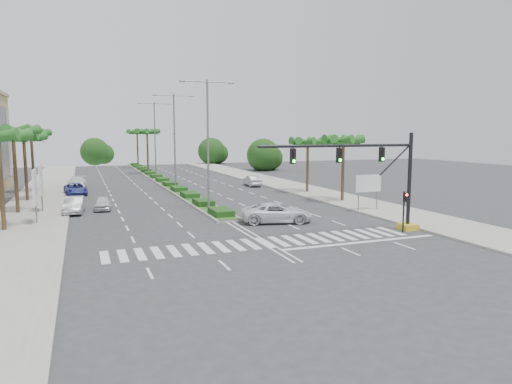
% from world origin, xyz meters
% --- Properties ---
extents(ground, '(160.00, 160.00, 0.00)m').
position_xyz_m(ground, '(0.00, 0.00, 0.00)').
color(ground, '#333335').
rests_on(ground, ground).
extents(footpath_right, '(6.00, 120.00, 0.15)m').
position_xyz_m(footpath_right, '(15.20, 20.00, 0.07)').
color(footpath_right, gray).
rests_on(footpath_right, ground).
extents(footpath_left, '(6.00, 120.00, 0.15)m').
position_xyz_m(footpath_left, '(-15.20, 20.00, 0.07)').
color(footpath_left, gray).
rests_on(footpath_left, ground).
extents(median, '(2.20, 75.00, 0.20)m').
position_xyz_m(median, '(0.00, 45.00, 0.10)').
color(median, gray).
rests_on(median, ground).
extents(median_grass, '(1.80, 75.00, 0.04)m').
position_xyz_m(median_grass, '(0.00, 45.00, 0.22)').
color(median_grass, '#29581E').
rests_on(median_grass, median).
extents(signal_gantry, '(12.60, 1.20, 7.20)m').
position_xyz_m(signal_gantry, '(9.27, -0.00, 3.46)').
color(signal_gantry, gold).
rests_on(signal_gantry, ground).
extents(pedestrian_signal, '(0.28, 0.36, 3.00)m').
position_xyz_m(pedestrian_signal, '(10.60, -0.68, 2.04)').
color(pedestrian_signal, black).
rests_on(pedestrian_signal, ground).
extents(direction_sign, '(2.70, 0.11, 3.40)m').
position_xyz_m(direction_sign, '(13.50, 7.99, 2.45)').
color(direction_sign, slate).
rests_on(direction_sign, ground).
extents(billboard_near, '(0.18, 2.10, 4.35)m').
position_xyz_m(billboard_near, '(-14.50, 12.00, 2.96)').
color(billboard_near, slate).
rests_on(billboard_near, ground).
extents(billboard_far, '(0.18, 2.10, 4.35)m').
position_xyz_m(billboard_far, '(-14.50, 18.00, 2.96)').
color(billboard_far, slate).
rests_on(billboard_far, ground).
extents(palm_left_mid, '(4.57, 4.68, 7.95)m').
position_xyz_m(palm_left_mid, '(-16.50, 18.00, 7.08)').
color(palm_left_mid, brown).
rests_on(palm_left_mid, ground).
extents(palm_left_far, '(4.57, 4.68, 7.35)m').
position_xyz_m(palm_left_far, '(-16.50, 26.00, 6.50)').
color(palm_left_far, brown).
rests_on(palm_left_far, ground).
extents(palm_left_end, '(4.57, 4.68, 7.75)m').
position_xyz_m(palm_left_end, '(-16.50, 34.00, 6.88)').
color(palm_left_end, brown).
rests_on(palm_left_end, ground).
extents(palm_right_near, '(4.57, 4.68, 7.05)m').
position_xyz_m(palm_right_near, '(14.50, 14.00, 6.20)').
color(palm_right_near, brown).
rests_on(palm_right_near, ground).
extents(palm_right_far, '(4.57, 4.68, 6.75)m').
position_xyz_m(palm_right_far, '(14.50, 22.00, 5.91)').
color(palm_right_far, brown).
rests_on(palm_right_far, ground).
extents(palm_median_a, '(4.57, 4.68, 8.05)m').
position_xyz_m(palm_median_a, '(0.00, 55.00, 7.17)').
color(palm_median_a, brown).
rests_on(palm_median_a, ground).
extents(palm_median_b, '(4.57, 4.68, 8.05)m').
position_xyz_m(palm_median_b, '(0.00, 70.00, 7.17)').
color(palm_median_b, brown).
rests_on(palm_median_b, ground).
extents(streetlight_near, '(5.10, 0.25, 12.00)m').
position_xyz_m(streetlight_near, '(0.00, 14.00, 6.81)').
color(streetlight_near, slate).
rests_on(streetlight_near, ground).
extents(streetlight_mid, '(5.10, 0.25, 12.00)m').
position_xyz_m(streetlight_mid, '(0.00, 30.00, 6.81)').
color(streetlight_mid, slate).
rests_on(streetlight_mid, ground).
extents(streetlight_far, '(5.10, 0.25, 12.00)m').
position_xyz_m(streetlight_far, '(0.00, 46.00, 6.81)').
color(streetlight_far, slate).
rests_on(streetlight_far, ground).
extents(car_parked_a, '(1.79, 3.83, 1.27)m').
position_xyz_m(car_parked_a, '(-9.30, 17.57, 0.63)').
color(car_parked_a, silver).
rests_on(car_parked_a, ground).
extents(car_parked_b, '(1.95, 4.62, 1.48)m').
position_xyz_m(car_parked_b, '(-11.80, 16.64, 0.74)').
color(car_parked_b, '#B0B0B5').
rests_on(car_parked_b, ground).
extents(car_parked_c, '(2.82, 5.13, 1.36)m').
position_xyz_m(car_parked_c, '(-11.80, 29.84, 0.68)').
color(car_parked_c, '#313A97').
rests_on(car_parked_c, ground).
extents(car_parked_d, '(2.75, 5.67, 1.59)m').
position_xyz_m(car_parked_d, '(-11.67, 35.29, 0.80)').
color(car_parked_d, white).
rests_on(car_parked_d, ground).
extents(car_crossing, '(6.16, 3.95, 1.58)m').
position_xyz_m(car_crossing, '(3.53, 6.07, 0.79)').
color(car_crossing, white).
rests_on(car_crossing, ground).
extents(car_right, '(1.76, 4.46, 1.44)m').
position_xyz_m(car_right, '(10.75, 31.06, 0.72)').
color(car_right, '#B9BABF').
rests_on(car_right, ground).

